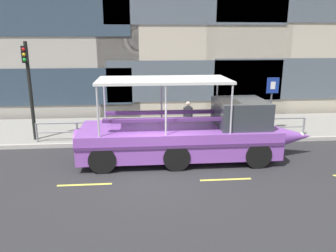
% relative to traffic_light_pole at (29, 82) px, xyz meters
% --- Properties ---
extents(ground_plane, '(120.00, 120.00, 0.00)m').
position_rel_traffic_light_pole_xyz_m(ground_plane, '(5.39, -3.81, -2.85)').
color(ground_plane, '#2B2B2D').
extents(sidewalk, '(32.00, 4.80, 0.18)m').
position_rel_traffic_light_pole_xyz_m(sidewalk, '(5.39, 1.79, -2.76)').
color(sidewalk, gray).
rests_on(sidewalk, ground_plane).
extents(curb_edge, '(32.00, 0.18, 0.18)m').
position_rel_traffic_light_pole_xyz_m(curb_edge, '(5.39, -0.70, -2.76)').
color(curb_edge, '#B2ADA3').
rests_on(curb_edge, ground_plane).
extents(lane_centreline, '(25.80, 0.12, 0.01)m').
position_rel_traffic_light_pole_xyz_m(lane_centreline, '(5.39, -4.74, -2.85)').
color(lane_centreline, '#DBD64C').
rests_on(lane_centreline, ground_plane).
extents(curb_guardrail, '(12.64, 0.09, 0.89)m').
position_rel_traffic_light_pole_xyz_m(curb_guardrail, '(6.48, -0.36, -2.07)').
color(curb_guardrail, gray).
rests_on(curb_guardrail, sidewalk).
extents(traffic_light_pole, '(0.24, 0.46, 4.43)m').
position_rel_traffic_light_pole_xyz_m(traffic_light_pole, '(0.00, 0.00, 0.00)').
color(traffic_light_pole, black).
rests_on(traffic_light_pole, sidewalk).
extents(parking_sign, '(0.60, 0.12, 2.72)m').
position_rel_traffic_light_pole_xyz_m(parking_sign, '(11.35, 0.39, -0.83)').
color(parking_sign, '#4C4F54').
rests_on(parking_sign, sidewalk).
extents(duck_tour_boat, '(9.58, 2.68, 3.24)m').
position_rel_traffic_light_pole_xyz_m(duck_tour_boat, '(6.91, -2.56, -1.81)').
color(duck_tour_boat, purple).
rests_on(duck_tour_boat, ground_plane).
extents(pedestrian_near_bow, '(0.28, 0.47, 1.71)m').
position_rel_traffic_light_pole_xyz_m(pedestrian_near_bow, '(9.55, 1.13, -1.64)').
color(pedestrian_near_bow, '#1E2338').
rests_on(pedestrian_near_bow, sidewalk).
extents(pedestrian_mid_left, '(0.46, 0.22, 1.60)m').
position_rel_traffic_light_pole_xyz_m(pedestrian_mid_left, '(7.22, 0.47, -1.71)').
color(pedestrian_mid_left, '#47423D').
rests_on(pedestrian_mid_left, sidewalk).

